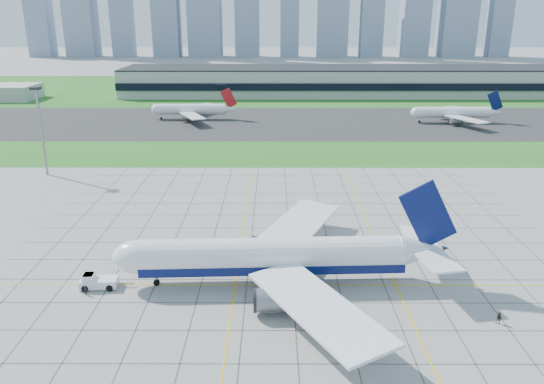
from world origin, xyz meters
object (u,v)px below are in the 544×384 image
object	(u,v)px
pushback_tug	(97,281)
distant_jet_2	(454,112)
crew_far	(499,319)
airliner	(275,256)
distant_jet_1	(192,109)
light_mast	(40,120)
crew_near	(86,291)

from	to	relation	value
pushback_tug	distant_jet_2	world-z (taller)	distant_jet_2
pushback_tug	crew_far	bearing A→B (deg)	-12.44
airliner	distant_jet_2	xyz separation A→B (m)	(78.09, 145.34, -0.62)
pushback_tug	distant_jet_2	bearing A→B (deg)	50.97
distant_jet_1	light_mast	bearing A→B (deg)	-109.21
crew_near	crew_far	bearing A→B (deg)	-60.77
distant_jet_2	airliner	bearing A→B (deg)	-118.25
light_mast	crew_near	size ratio (longest dim) A/B	15.67
distant_jet_2	pushback_tug	bearing A→B (deg)	-126.47
light_mast	airliner	distance (m)	94.74
airliner	crew_far	size ratio (longest dim) A/B	31.01
pushback_tug	distant_jet_2	size ratio (longest dim) A/B	0.22
light_mast	pushback_tug	world-z (taller)	light_mast
light_mast	distant_jet_2	bearing A→B (deg)	28.64
light_mast	airliner	xyz separation A→B (m)	(66.86, -66.20, -11.07)
airliner	distant_jet_1	xyz separation A→B (m)	(-36.62, 153.02, -0.62)
light_mast	pushback_tug	xyz separation A→B (m)	(36.25, -67.90, -15.05)
light_mast	crew_near	bearing A→B (deg)	-63.51
crew_far	airliner	bearing A→B (deg)	-169.34
pushback_tug	distant_jet_2	xyz separation A→B (m)	(108.70, 147.04, 3.35)
crew_near	distant_jet_2	world-z (taller)	distant_jet_2
distant_jet_1	distant_jet_2	distance (m)	114.96
crew_far	distant_jet_1	world-z (taller)	distant_jet_1
airliner	crew_near	size ratio (longest dim) A/B	36.76
airliner	light_mast	bearing A→B (deg)	132.73
pushback_tug	airliner	bearing A→B (deg)	0.62
crew_near	distant_jet_2	size ratio (longest dim) A/B	0.04
light_mast	airliner	bearing A→B (deg)	-44.71
light_mast	distant_jet_1	xyz separation A→B (m)	(30.25, 86.82, -11.70)
light_mast	distant_jet_1	bearing A→B (deg)	70.79
light_mast	pushback_tug	size ratio (longest dim) A/B	2.78
crew_far	distant_jet_1	size ratio (longest dim) A/B	0.05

